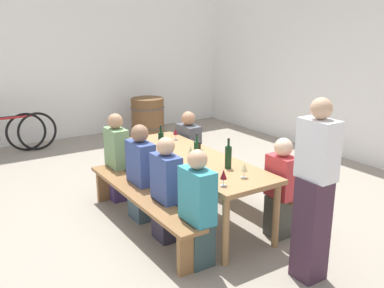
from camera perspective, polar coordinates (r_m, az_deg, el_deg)
The scene contains 22 objects.
ground_plane at distance 5.21m, azimuth 0.00°, elevation -9.57°, with size 24.00×24.00×0.00m, color gray.
side_wall at distance 8.88m, azimuth -16.36°, elevation 11.12°, with size 0.20×7.52×3.20m, color white.
tasting_table at distance 4.96m, azimuth 0.00°, elevation -2.50°, with size 2.33×0.77×0.75m.
bench_near at distance 4.76m, azimuth -7.00°, elevation -7.48°, with size 2.23×0.30×0.45m.
bench_far at distance 5.44m, azimuth 6.08°, elevation -4.40°, with size 2.23×0.30×0.45m.
wine_bottle_0 at distance 5.07m, azimuth -4.18°, elevation 0.30°, with size 0.07×0.07×0.33m.
wine_bottle_1 at distance 4.73m, azimuth 0.64°, elevation -0.93°, with size 0.07×0.07×0.32m.
wine_bottle_2 at distance 4.44m, azimuth 1.02°, elevation -2.12°, with size 0.08×0.08×0.31m.
wine_bottle_3 at distance 4.52m, azimuth 4.90°, elevation -1.71°, with size 0.07×0.07×0.33m.
wine_glass_0 at distance 4.03m, azimuth 4.26°, elevation -4.17°, with size 0.07×0.07×0.16m.
wine_glass_1 at distance 4.26m, azimuth 7.03°, elevation -3.15°, with size 0.08×0.08×0.16m.
wine_glass_2 at distance 5.62m, azimuth -2.24°, elevation 1.60°, with size 0.06×0.06×0.15m.
wine_glass_3 at distance 4.82m, azimuth -0.20°, elevation -0.82°, with size 0.06×0.06×0.15m.
seated_guest_near_0 at distance 5.58m, azimuth -10.04°, elevation -2.03°, with size 0.37×0.24×1.15m.
seated_guest_near_1 at distance 4.97m, azimuth -6.85°, elevation -4.19°, with size 0.40×0.24×1.15m.
seated_guest_near_2 at distance 4.48m, azimuth -3.45°, elevation -6.47°, with size 0.36×0.24×1.13m.
seated_guest_near_3 at distance 4.02m, azimuth 0.70°, elevation -9.08°, with size 0.37×0.24×1.15m.
seated_guest_far_0 at distance 6.02m, azimuth -0.49°, elevation -0.87°, with size 0.38×0.24×1.07m.
seated_guest_far_1 at distance 4.65m, azimuth 11.86°, elevation -6.07°, with size 0.33×0.24×1.10m.
standing_host at distance 3.85m, azimuth 16.09°, elevation -6.58°, with size 0.33×0.24×1.66m.
wine_barrel at distance 8.77m, azimuth -5.97°, elevation 3.63°, with size 0.70×0.70×0.78m.
parked_bicycle_0 at distance 8.12m, azimuth -23.54°, elevation 1.23°, with size 0.20×1.69×0.90m.
Camera 1 is at (3.95, -2.55, 2.24)m, focal length 39.67 mm.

